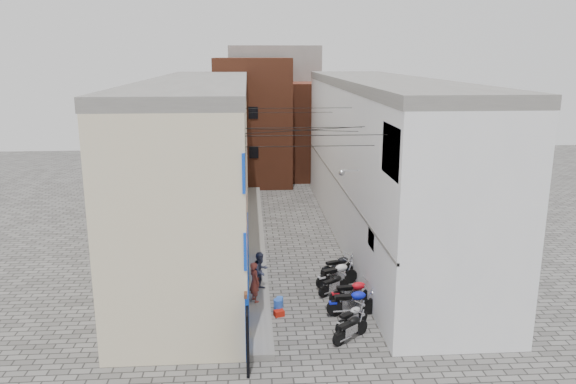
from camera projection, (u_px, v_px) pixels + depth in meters
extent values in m
plane|color=#54524F|center=(321.00, 359.00, 19.35)|extent=(90.00, 90.00, 0.00)
cube|color=slate|center=(256.00, 238.00, 31.78)|extent=(0.90, 26.00, 0.25)
cube|color=beige|center=(201.00, 167.00, 30.59)|extent=(5.00, 26.00, 8.50)
cube|color=#DF8B7D|center=(246.00, 171.00, 30.82)|extent=(0.10, 26.00, 0.80)
cube|color=blue|center=(247.00, 273.00, 23.62)|extent=(0.12, 10.20, 2.40)
cube|color=blue|center=(245.00, 180.00, 22.66)|extent=(0.10, 10.20, 4.00)
cube|color=slate|center=(198.00, 84.00, 29.52)|extent=(5.10, 26.00, 0.50)
cube|color=black|center=(248.00, 339.00, 18.53)|extent=(0.10, 1.20, 2.20)
cube|color=white|center=(381.00, 165.00, 31.28)|extent=(5.00, 26.00, 8.50)
cube|color=blue|center=(392.00, 151.00, 19.31)|extent=(0.10, 2.40, 1.80)
cube|color=white|center=(372.00, 238.00, 22.69)|extent=(0.08, 1.00, 0.70)
cylinder|color=#B2B2B7|center=(351.00, 170.00, 25.04)|extent=(0.80, 0.06, 0.06)
sphere|color=#B2B2B7|center=(342.00, 173.00, 25.04)|extent=(0.28, 0.28, 0.28)
cube|color=slate|center=(385.00, 83.00, 30.20)|extent=(5.10, 26.00, 0.50)
cube|color=slate|center=(337.00, 180.00, 31.31)|extent=(0.10, 26.00, 0.12)
cube|color=brown|center=(253.00, 121.00, 45.15)|extent=(6.00, 6.00, 10.00)
cube|color=brown|center=(312.00, 130.00, 47.67)|extent=(5.00, 6.00, 8.00)
cube|color=slate|center=(274.00, 108.00, 50.98)|extent=(8.00, 5.00, 11.00)
cube|color=black|center=(280.00, 174.00, 43.48)|extent=(2.00, 0.30, 2.40)
cylinder|color=black|center=(317.00, 135.00, 19.50)|extent=(5.20, 0.02, 0.02)
cylinder|color=black|center=(310.00, 146.00, 21.61)|extent=(5.20, 0.02, 0.02)
cylinder|color=black|center=(304.00, 128.00, 23.93)|extent=(5.20, 0.02, 0.02)
cylinder|color=black|center=(299.00, 108.00, 26.21)|extent=(5.20, 0.02, 0.02)
cylinder|color=black|center=(294.00, 128.00, 29.43)|extent=(5.20, 0.02, 0.02)
cylinder|color=black|center=(290.00, 112.00, 32.22)|extent=(5.20, 0.02, 0.02)
cylinder|color=black|center=(308.00, 130.00, 22.46)|extent=(5.65, 2.07, 0.02)
cylinder|color=black|center=(301.00, 130.00, 25.46)|extent=(5.80, 1.58, 0.02)
imported|color=brown|center=(255.00, 282.00, 23.17)|extent=(0.63, 0.73, 1.70)
imported|color=#35394F|center=(261.00, 271.00, 24.33)|extent=(1.04, 1.04, 1.70)
cylinder|color=blue|center=(278.00, 306.00, 22.81)|extent=(0.44, 0.44, 0.57)
cylinder|color=blue|center=(280.00, 302.00, 23.30)|extent=(0.37, 0.37, 0.45)
cube|color=#B11A0C|center=(279.00, 313.00, 22.55)|extent=(0.45, 0.39, 0.24)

